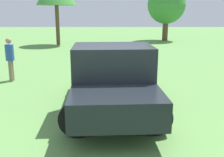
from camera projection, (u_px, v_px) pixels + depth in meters
name	position (u px, v px, depth m)	size (l,w,h in m)	color
ground_plane	(112.00, 122.00, 6.53)	(80.00, 80.00, 0.00)	#5B8C47
pickup_truck	(112.00, 78.00, 6.96)	(2.64, 4.89, 1.83)	black
person_bystander	(10.00, 57.00, 10.15)	(0.35, 0.35, 1.68)	#7A6B51
tree_back_right	(166.00, 5.00, 23.72)	(3.40, 3.40, 4.92)	brown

